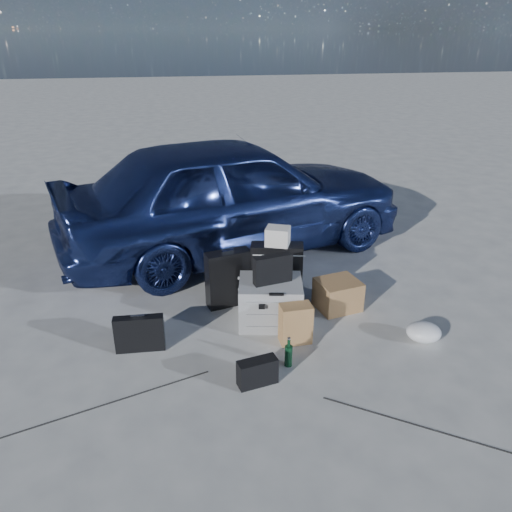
% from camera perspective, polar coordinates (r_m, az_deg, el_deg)
% --- Properties ---
extents(ground, '(60.00, 60.00, 0.00)m').
position_cam_1_polar(ground, '(4.81, 2.21, -10.59)').
color(ground, beige).
rests_on(ground, ground).
extents(car, '(4.91, 3.04, 1.56)m').
position_cam_1_polar(car, '(6.62, -2.60, 7.06)').
color(car, navy).
rests_on(car, ground).
extents(pelican_case, '(0.72, 0.62, 0.46)m').
position_cam_1_polar(pelican_case, '(5.10, 1.66, -5.27)').
color(pelican_case, gray).
rests_on(pelican_case, ground).
extents(laptop_bag, '(0.40, 0.17, 0.29)m').
position_cam_1_polar(laptop_bag, '(4.92, 1.93, -1.51)').
color(laptop_bag, black).
rests_on(laptop_bag, pelican_case).
extents(briefcase, '(0.46, 0.12, 0.36)m').
position_cam_1_polar(briefcase, '(4.82, -13.17, -8.63)').
color(briefcase, black).
rests_on(briefcase, ground).
extents(suitcase_left, '(0.51, 0.28, 0.63)m').
position_cam_1_polar(suitcase_left, '(5.39, -3.17, -2.58)').
color(suitcase_left, black).
rests_on(suitcase_left, ground).
extents(suitcase_right, '(0.59, 0.32, 0.67)m').
position_cam_1_polar(suitcase_right, '(5.46, 2.36, -1.92)').
color(suitcase_right, black).
rests_on(suitcase_right, ground).
extents(white_carton, '(0.30, 0.27, 0.20)m').
position_cam_1_polar(white_carton, '(5.28, 2.50, 2.28)').
color(white_carton, silver).
rests_on(white_carton, suitcase_right).
extents(duffel_bag, '(0.64, 0.40, 0.30)m').
position_cam_1_polar(duffel_bag, '(5.77, -1.90, -2.45)').
color(duffel_bag, black).
rests_on(duffel_bag, ground).
extents(flat_box_white, '(0.48, 0.43, 0.07)m').
position_cam_1_polar(flat_box_white, '(5.68, -1.78, -0.83)').
color(flat_box_white, silver).
rests_on(flat_box_white, duffel_bag).
extents(flat_box_black, '(0.32, 0.24, 0.06)m').
position_cam_1_polar(flat_box_black, '(5.66, -1.71, -0.18)').
color(flat_box_black, black).
rests_on(flat_box_black, flat_box_white).
extents(kraft_bag, '(0.30, 0.19, 0.40)m').
position_cam_1_polar(kraft_bag, '(4.82, 4.54, -7.72)').
color(kraft_bag, '#A57448').
rests_on(kraft_bag, ground).
extents(cardboard_box, '(0.50, 0.46, 0.32)m').
position_cam_1_polar(cardboard_box, '(5.45, 9.33, -4.37)').
color(cardboard_box, olive).
rests_on(cardboard_box, ground).
extents(plastic_bag, '(0.40, 0.36, 0.18)m').
position_cam_1_polar(plastic_bag, '(5.14, 18.61, -8.25)').
color(plastic_bag, silver).
rests_on(plastic_bag, ground).
extents(messenger_bag, '(0.36, 0.20, 0.24)m').
position_cam_1_polar(messenger_bag, '(4.33, 0.16, -13.13)').
color(messenger_bag, black).
rests_on(messenger_bag, ground).
extents(green_bottle, '(0.09, 0.09, 0.28)m').
position_cam_1_polar(green_bottle, '(4.53, 3.74, -10.94)').
color(green_bottle, black).
rests_on(green_bottle, ground).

